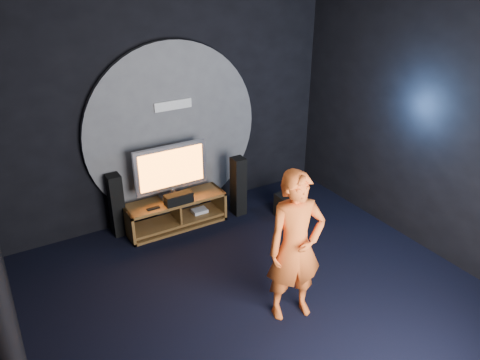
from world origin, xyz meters
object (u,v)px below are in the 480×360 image
at_px(tv, 171,170).
at_px(tower_speaker_left, 117,205).
at_px(media_console, 176,214).
at_px(tower_speaker_right, 238,186).
at_px(subwoofer, 289,206).
at_px(player, 295,247).

distance_m(tv, tower_speaker_left, 0.90).
xyz_separation_m(media_console, tv, (-0.01, 0.07, 0.69)).
relative_size(tower_speaker_right, subwoofer, 2.50).
bearing_deg(tower_speaker_left, subwoofer, -19.84).
distance_m(tower_speaker_left, tower_speaker_right, 1.80).
distance_m(media_console, subwoofer, 1.69).
height_order(tower_speaker_left, tower_speaker_right, same).
bearing_deg(tower_speaker_left, media_console, -16.16).
distance_m(media_console, tower_speaker_right, 1.02).
xyz_separation_m(tower_speaker_right, player, (-0.61, -2.21, 0.40)).
distance_m(media_console, tv, 0.70).
bearing_deg(media_console, subwoofer, -21.63).
bearing_deg(tv, subwoofer, -23.63).
xyz_separation_m(media_console, player, (0.37, -2.34, 0.67)).
bearing_deg(tower_speaker_right, tv, 168.61).
relative_size(media_console, tv, 1.37).
height_order(media_console, subwoofer, media_console).
height_order(tv, tower_speaker_right, tv).
distance_m(tower_speaker_right, subwoofer, 0.82).
distance_m(tower_speaker_left, subwoofer, 2.52).
bearing_deg(player, tower_speaker_right, 87.89).
bearing_deg(tower_speaker_left, tower_speaker_right, -11.50).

